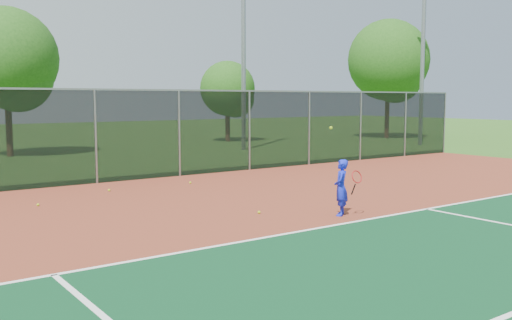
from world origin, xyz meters
The scene contains 13 objects.
ground centered at (0.00, 0.00, 0.00)m, with size 120.00×120.00×0.00m, color #2A5919.
court_apron centered at (0.00, 2.00, 0.01)m, with size 30.00×20.00×0.02m, color brown.
fence_back centered at (0.00, 12.00, 1.56)m, with size 30.00×0.06×3.03m.
tennis_player centered at (-0.22, 3.71, 0.68)m, with size 0.59×0.69×2.08m.
practice_ball_0 centered at (-3.30, 10.19, 0.06)m, with size 0.07×0.07×0.07m, color #ADCD17.
practice_ball_1 centered at (-0.63, 10.12, 0.06)m, with size 0.07×0.07×0.07m, color #ADCD17.
practice_ball_2 centered at (-1.65, 4.98, 0.06)m, with size 0.07×0.07×0.07m, color #ADCD17.
practice_ball_5 centered at (-5.63, 9.02, 0.06)m, with size 0.07×0.07×0.07m, color #ADCD17.
floodlight_n centered at (7.79, 19.35, 7.17)m, with size 0.90×0.40×12.77m.
floodlight_ne centered at (18.14, 15.94, 7.17)m, with size 0.90×0.40×12.77m.
tree_back_left centered at (-3.10, 22.89, 4.40)m, with size 4.77×4.77×7.01m.
tree_back_mid centered at (10.45, 24.81, 3.21)m, with size 3.49×3.49×5.12m.
tree_back_right centered at (21.03, 20.91, 5.10)m, with size 5.54×5.54×8.13m.
Camera 1 is at (-9.45, -5.72, 2.72)m, focal length 40.00 mm.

